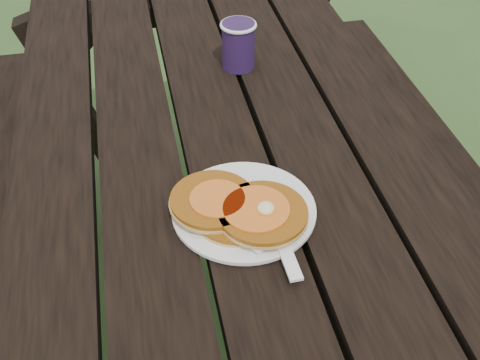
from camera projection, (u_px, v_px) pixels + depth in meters
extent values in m
plane|color=#2E491F|center=(222.00, 342.00, 1.65)|extent=(60.00, 60.00, 0.00)
cube|color=black|center=(215.00, 126.00, 1.17)|extent=(0.75, 1.80, 0.04)
cube|color=black|center=(445.00, 199.00, 1.45)|extent=(0.25, 1.80, 0.04)
cylinder|color=white|center=(244.00, 211.00, 0.95)|extent=(0.23, 0.23, 0.01)
cylinder|color=#955310|center=(237.00, 213.00, 0.93)|extent=(0.14, 0.14, 0.01)
cylinder|color=#955310|center=(212.00, 200.00, 0.94)|extent=(0.13, 0.13, 0.01)
cylinder|color=#955310|center=(263.00, 213.00, 0.91)|extent=(0.14, 0.14, 0.01)
cylinder|color=#C95E1C|center=(256.00, 208.00, 0.91)|extent=(0.10, 0.10, 0.00)
ellipsoid|color=#F4E59E|center=(266.00, 208.00, 0.91)|extent=(0.03, 0.03, 0.02)
cube|color=white|center=(279.00, 235.00, 0.90)|extent=(0.03, 0.18, 0.00)
cylinder|color=#27153C|center=(238.00, 45.00, 1.26)|extent=(0.07, 0.07, 0.10)
torus|color=white|center=(238.00, 25.00, 1.23)|extent=(0.08, 0.08, 0.01)
cylinder|color=black|center=(238.00, 26.00, 1.23)|extent=(0.06, 0.06, 0.01)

